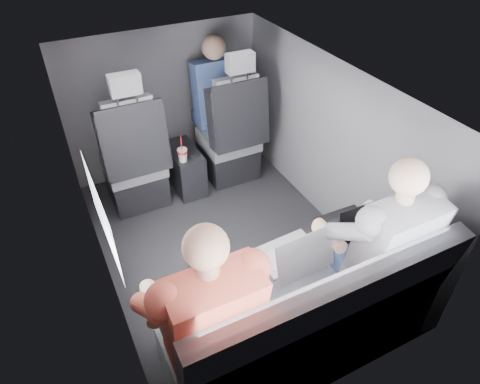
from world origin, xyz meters
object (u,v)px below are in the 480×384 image
rear_bench (305,324)px  passenger_rear_right (374,243)px  soda_cup (182,155)px  laptop_white (197,294)px  center_console (185,169)px  passenger_rear_left (203,312)px  passenger_front_right (216,94)px  laptop_black (351,222)px  front_seat_right (231,140)px  laptop_silver (294,254)px  front_seat_left (135,165)px

rear_bench → passenger_rear_right: passenger_rear_right is taller
soda_cup → passenger_rear_right: 1.79m
laptop_white → center_console: bearing=72.0°
passenger_rear_left → passenger_front_right: bearing=64.2°
soda_cup → passenger_rear_left: size_ratio=0.20×
rear_bench → laptop_black: 0.69m
soda_cup → laptop_white: laptop_white is taller
front_seat_right → laptop_black: 1.60m
center_console → rear_bench: bearing=-90.0°
front_seat_right → laptop_black: bearing=-87.6°
front_seat_right → rear_bench: bearing=-103.3°
center_console → laptop_silver: laptop_silver is taller
rear_bench → laptop_white: 0.68m
soda_cup → laptop_black: bearing=-68.2°
rear_bench → laptop_silver: size_ratio=4.13×
passenger_rear_left → passenger_rear_right: (1.08, 0.00, -0.00)m
center_console → passenger_rear_right: 1.97m
soda_cup → passenger_front_right: bearing=38.0°
rear_bench → passenger_rear_right: 0.62m
front_seat_right → passenger_rear_left: passenger_rear_left is taller
front_seat_right → passenger_rear_right: 1.83m
laptop_silver → laptop_black: laptop_silver is taller
passenger_rear_right → center_console: bearing=105.2°
laptop_silver → front_seat_right: bearing=76.5°
front_seat_left → rear_bench: (0.45, -1.90, -0.09)m
laptop_black → passenger_rear_right: (-0.01, -0.23, 0.02)m
front_seat_right → laptop_black: front_seat_right is taller
rear_bench → passenger_front_right: (0.42, 2.16, 0.45)m
front_seat_right → laptop_white: bearing=-121.1°
passenger_rear_left → passenger_front_right: size_ratio=1.53×
front_seat_left → rear_bench: 1.96m
soda_cup → passenger_rear_right: size_ratio=0.20×
soda_cup → passenger_rear_left: (-0.51, -1.68, 0.19)m
front_seat_right → laptop_black: (0.07, -1.58, 0.23)m
center_console → passenger_rear_left: bearing=-107.3°
front_seat_left → passenger_front_right: 0.98m
laptop_black → passenger_rear_right: passenger_rear_right is taller
soda_cup → laptop_black: laptop_black is taller
center_console → laptop_black: size_ratio=1.44×
rear_bench → front_seat_left: bearing=103.3°
center_console → laptop_silver: (0.05, -1.70, 0.44)m
front_seat_right → passenger_rear_left: (-1.03, -1.81, 0.26)m
front_seat_left → passenger_rear_right: 2.06m
front_seat_left → passenger_front_right: (0.87, 0.26, 0.35)m
laptop_silver → passenger_rear_left: passenger_rear_left is taller
laptop_white → rear_bench: bearing=-22.8°
soda_cup → passenger_rear_right: (0.57, -1.68, 0.19)m
front_seat_right → rear_bench: size_ratio=0.79×
center_console → laptop_black: bearing=-72.3°
passenger_rear_right → rear_bench: bearing=-169.4°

